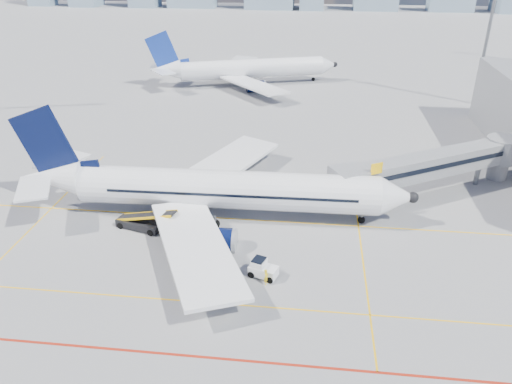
# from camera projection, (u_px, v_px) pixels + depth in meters

# --- Properties ---
(ground) EXTENTS (420.00, 420.00, 0.00)m
(ground) POSITION_uv_depth(u_px,v_px,m) (213.00, 261.00, 46.82)
(ground) COLOR gray
(ground) RESTS_ON ground
(apron_markings) EXTENTS (90.00, 35.12, 0.01)m
(apron_markings) POSITION_uv_depth(u_px,v_px,m) (198.00, 286.00, 43.41)
(apron_markings) COLOR #F7B50D
(apron_markings) RESTS_ON ground
(jet_bridge) EXTENTS (23.55, 15.78, 6.30)m
(jet_bridge) POSITION_uv_depth(u_px,v_px,m) (440.00, 164.00, 57.67)
(jet_bridge) COLOR gray
(jet_bridge) RESTS_ON ground
(floodlight_mast_ne) EXTENTS (3.20, 0.61, 25.45)m
(floodlight_mast_ne) POSITION_uv_depth(u_px,v_px,m) (489.00, 27.00, 85.44)
(floodlight_mast_ne) COLOR slate
(floodlight_mast_ne) RESTS_ON ground
(main_aircraft) EXTENTS (42.57, 37.09, 12.40)m
(main_aircraft) POSITION_uv_depth(u_px,v_px,m) (211.00, 189.00, 53.00)
(main_aircraft) COLOR white
(main_aircraft) RESTS_ON ground
(second_aircraft) EXTENTS (38.34, 32.70, 11.49)m
(second_aircraft) POSITION_uv_depth(u_px,v_px,m) (244.00, 69.00, 102.00)
(second_aircraft) COLOR white
(second_aircraft) RESTS_ON ground
(baggage_tug) EXTENTS (2.80, 2.20, 1.73)m
(baggage_tug) POSITION_uv_depth(u_px,v_px,m) (262.00, 268.00, 44.33)
(baggage_tug) COLOR white
(baggage_tug) RESTS_ON ground
(cargo_dolly) EXTENTS (3.50, 2.10, 1.79)m
(cargo_dolly) POSITION_uv_depth(u_px,v_px,m) (196.00, 249.00, 46.82)
(cargo_dolly) COLOR black
(cargo_dolly) RESTS_ON ground
(belt_loader) EXTENTS (7.02, 3.35, 2.83)m
(belt_loader) POSITION_uv_depth(u_px,v_px,m) (141.00, 223.00, 51.70)
(belt_loader) COLOR black
(belt_loader) RESTS_ON ground
(ramp_worker) EXTENTS (0.44, 0.60, 1.50)m
(ramp_worker) POSITION_uv_depth(u_px,v_px,m) (266.00, 277.00, 43.35)
(ramp_worker) COLOR yellow
(ramp_worker) RESTS_ON ground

